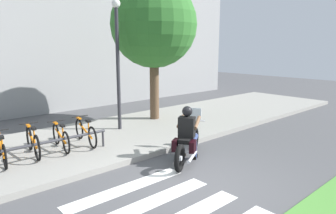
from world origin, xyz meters
The scene contains 14 objects.
ground_plane centered at (0.00, 0.00, 0.00)m, with size 48.00×48.00×0.00m, color #4C4C4F.
sidewalk centered at (0.00, 4.03, 0.07)m, with size 24.00×4.40×0.15m, color gray.
crosswalk_stripe_2 centered at (-1.17, 0.00, 0.00)m, with size 2.80×0.40×0.01m, color white.
crosswalk_stripe_3 centered at (-1.17, 0.80, 0.00)m, with size 2.80×0.40×0.01m, color white.
motorcycle centered at (0.96, 1.11, 0.47)m, with size 2.03×1.29×1.26m.
rider centered at (0.90, 1.07, 0.84)m, with size 0.77×0.72×1.45m.
bicycle_1 centered at (-2.81, 3.70, 0.48)m, with size 0.48×1.67×0.72m.
bicycle_2 centered at (-2.08, 3.70, 0.51)m, with size 0.48×1.62×0.80m.
bicycle_3 centered at (-1.35, 3.70, 0.49)m, with size 0.48×1.58×0.74m.
bicycle_4 centered at (-0.61, 3.70, 0.50)m, with size 0.48×1.71×0.76m.
bike_rack centered at (-2.08, 3.15, 0.56)m, with size 3.52×0.07×0.49m.
street_lamp centered at (1.01, 4.43, 2.66)m, with size 0.28×0.28×4.40m.
tree_near_rack centered at (2.87, 4.83, 3.70)m, with size 3.21×3.21×5.32m.
building_backdrop centered at (0.00, 9.73, 4.02)m, with size 24.00×1.20×8.03m, color #949494.
Camera 1 is at (-4.43, -4.17, 2.90)m, focal length 32.40 mm.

